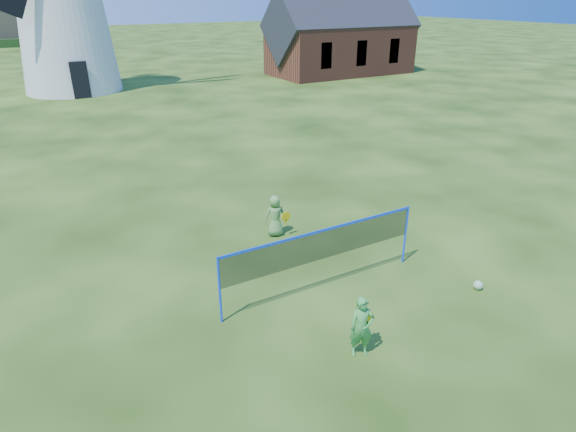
% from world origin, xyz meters
% --- Properties ---
extents(ground, '(220.00, 220.00, 0.00)m').
position_xyz_m(ground, '(0.00, 0.00, 0.00)').
color(ground, black).
rests_on(ground, ground).
extents(chapel, '(12.21, 5.92, 10.32)m').
position_xyz_m(chapel, '(20.40, 26.61, 2.90)').
color(chapel, brown).
rests_on(chapel, ground).
extents(badminton_net, '(5.05, 0.05, 1.55)m').
position_xyz_m(badminton_net, '(0.47, -0.58, 1.14)').
color(badminton_net, blue).
rests_on(badminton_net, ground).
extents(player_girl, '(0.69, 0.46, 1.25)m').
position_xyz_m(player_girl, '(-0.13, -2.82, 0.62)').
color(player_girl, green).
rests_on(player_girl, ground).
extents(player_boy, '(0.69, 0.52, 1.19)m').
position_xyz_m(player_boy, '(0.88, 2.39, 0.60)').
color(player_boy, '#5E9447').
rests_on(player_boy, ground).
extents(play_ball, '(0.22, 0.22, 0.22)m').
position_xyz_m(play_ball, '(3.62, -2.42, 0.11)').
color(play_ball, green).
rests_on(play_ball, ground).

